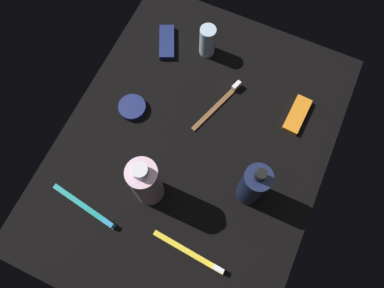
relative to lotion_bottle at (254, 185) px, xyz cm
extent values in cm
cube|color=black|center=(-4.62, -16.94, -8.32)|extent=(84.00, 64.00, 1.20)
cylinder|color=#161E3F|center=(0.00, 0.00, -0.21)|extent=(6.09, 6.09, 15.02)
cylinder|color=black|center=(0.00, 0.00, 8.70)|extent=(2.20, 2.20, 2.80)
cylinder|color=silver|center=(9.52, -21.38, 1.08)|extent=(6.62, 6.62, 17.60)
cylinder|color=silver|center=(9.52, -21.38, 10.98)|extent=(3.20, 3.20, 2.20)
cylinder|color=silver|center=(-31.83, -24.93, -2.98)|extent=(4.21, 4.21, 9.48)
cube|color=brown|center=(-17.59, -15.85, -7.27)|extent=(17.41, 6.99, 0.90)
cube|color=white|center=(-24.68, -13.41, -6.22)|extent=(2.82, 1.89, 1.20)
cube|color=yellow|center=(18.35, -7.31, -7.27)|extent=(2.63, 18.04, 0.90)
cube|color=white|center=(18.95, 0.16, -6.22)|extent=(1.30, 2.68, 1.20)
cube|color=teal|center=(19.17, -34.01, -7.27)|extent=(3.85, 17.98, 0.90)
cube|color=#338CCC|center=(20.28, -26.59, -6.22)|extent=(1.47, 2.73, 1.20)
cube|color=navy|center=(-29.43, -35.90, -6.97)|extent=(11.11, 8.11, 1.50)
cube|color=orange|center=(-23.66, 3.79, -6.97)|extent=(10.62, 4.61, 1.50)
cylinder|color=navy|center=(-7.98, -35.33, -6.90)|extent=(7.03, 7.03, 1.64)
camera|label=1|loc=(22.31, -4.62, 78.97)|focal=34.49mm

